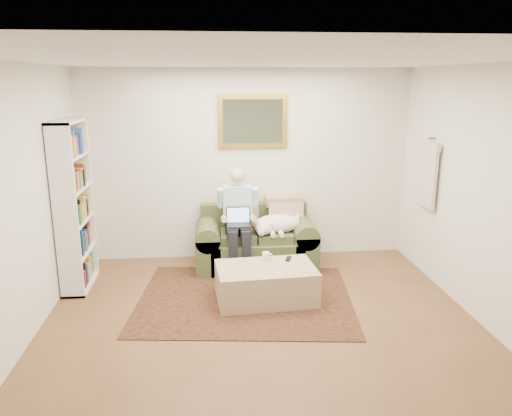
{
  "coord_description": "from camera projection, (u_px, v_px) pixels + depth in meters",
  "views": [
    {
      "loc": [
        -0.49,
        -4.26,
        2.45
      ],
      "look_at": [
        0.05,
        1.5,
        0.95
      ],
      "focal_mm": 35.0,
      "sensor_mm": 36.0,
      "label": 1
    }
  ],
  "objects": [
    {
      "name": "sleeping_dog",
      "position": [
        278.0,
        223.0,
        6.55
      ],
      "size": [
        0.65,
        0.41,
        0.24
      ],
      "primitive_type": null,
      "color": "white",
      "rests_on": "sofa"
    },
    {
      "name": "seated_man",
      "position": [
        238.0,
        221.0,
        6.43
      ],
      "size": [
        0.52,
        0.75,
        1.33
      ],
      "primitive_type": null,
      "color": "#8CCED8",
      "rests_on": "sofa"
    },
    {
      "name": "sofa",
      "position": [
        256.0,
        246.0,
        6.69
      ],
      "size": [
        1.59,
        0.81,
        0.95
      ],
      "color": "#546334",
      "rests_on": "room_shell"
    },
    {
      "name": "wall_mirror",
      "position": [
        253.0,
        121.0,
        6.68
      ],
      "size": [
        0.94,
        0.04,
        0.72
      ],
      "color": "gold",
      "rests_on": "room_shell"
    },
    {
      "name": "tv_remote",
      "position": [
        288.0,
        259.0,
        5.83
      ],
      "size": [
        0.09,
        0.16,
        0.02
      ],
      "primitive_type": "cube",
      "rotation": [
        0.0,
        0.0,
        -0.31
      ],
      "color": "black",
      "rests_on": "ottoman"
    },
    {
      "name": "rug",
      "position": [
        245.0,
        298.0,
        5.72
      ],
      "size": [
        2.61,
        2.18,
        0.01
      ],
      "primitive_type": "cube",
      "rotation": [
        0.0,
        0.0,
        -0.11
      ],
      "color": "black",
      "rests_on": "room_shell"
    },
    {
      "name": "ottoman",
      "position": [
        266.0,
        284.0,
        5.65
      ],
      "size": [
        1.15,
        0.78,
        0.4
      ],
      "primitive_type": "cube",
      "rotation": [
        0.0,
        0.0,
        0.07
      ],
      "color": "tan",
      "rests_on": "room_shell"
    },
    {
      "name": "laptop",
      "position": [
        239.0,
        220.0,
        6.36
      ],
      "size": [
        0.31,
        0.24,
        0.22
      ],
      "color": "black",
      "rests_on": "seated_man"
    },
    {
      "name": "room_shell",
      "position": [
        262.0,
        203.0,
        4.78
      ],
      "size": [
        4.51,
        5.0,
        2.61
      ],
      "color": "brown",
      "rests_on": "ground"
    },
    {
      "name": "hanging_shirt",
      "position": [
        428.0,
        171.0,
        6.16
      ],
      "size": [
        0.06,
        0.52,
        0.9
      ],
      "primitive_type": null,
      "color": "beige",
      "rests_on": "room_shell"
    },
    {
      "name": "bookshelf",
      "position": [
        74.0,
        206.0,
        5.86
      ],
      "size": [
        0.28,
        0.8,
        2.0
      ],
      "primitive_type": null,
      "color": "white",
      "rests_on": "room_shell"
    },
    {
      "name": "coffee_mug",
      "position": [
        266.0,
        256.0,
        5.79
      ],
      "size": [
        0.08,
        0.08,
        0.1
      ],
      "primitive_type": "cylinder",
      "color": "white",
      "rests_on": "ottoman"
    }
  ]
}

